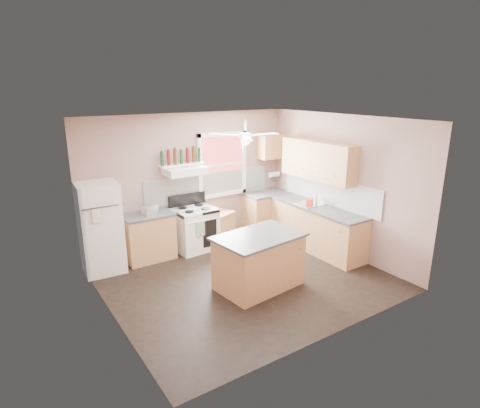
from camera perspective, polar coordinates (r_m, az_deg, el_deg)
floor at (r=7.06m, az=0.68°, el=-10.49°), size 4.50×4.50×0.00m
ceiling at (r=6.31m, az=0.76°, el=11.92°), size 4.50×4.50×0.00m
wall_back at (r=8.25m, az=-7.22°, el=3.40°), size 4.50×0.05×2.70m
wall_right at (r=8.02m, az=14.31°, el=2.62°), size 0.05×4.00×2.70m
wall_left at (r=5.66m, az=-18.73°, el=-3.53°), size 0.05×4.00×2.70m
backsplash_back at (r=8.46m, az=-4.33°, el=2.59°), size 2.90×0.03×0.55m
backsplash_right at (r=8.23m, az=12.50°, el=1.84°), size 0.03×2.60×0.55m
window_view at (r=8.52m, az=-2.62°, el=5.64°), size 1.00×0.02×1.20m
window_frame at (r=8.49m, az=-2.52°, el=5.61°), size 1.16×0.07×1.36m
refrigerator at (r=7.44m, az=-19.23°, el=-3.24°), size 0.73×0.71×1.62m
base_cabinet_left at (r=7.84m, az=-12.87°, el=-4.66°), size 0.90×0.60×0.86m
counter_left at (r=7.69m, az=-13.08°, el=-1.53°), size 0.92×0.62×0.04m
toaster at (r=7.61m, az=-12.71°, el=-0.83°), size 0.32×0.25×0.18m
stove at (r=8.12m, az=-6.44°, el=-3.57°), size 0.85×0.70×0.86m
range_hood at (r=7.86m, az=-7.90°, el=4.72°), size 0.78×0.50×0.14m
bottle_shelf at (r=7.94m, az=-8.31°, el=5.57°), size 0.90×0.26×0.03m
cart at (r=8.49m, az=-3.06°, el=-3.36°), size 0.75×0.63×0.64m
base_cabinet_corner at (r=9.12m, az=3.79°, el=-1.22°), size 1.00×0.60×0.86m
base_cabinet_right at (r=8.25m, az=10.80°, el=-3.44°), size 0.60×2.20×0.86m
counter_corner at (r=9.00m, az=3.84°, el=1.51°), size 1.02×0.62×0.04m
counter_right at (r=8.10m, az=10.91°, el=-0.46°), size 0.62×2.22×0.04m
sink at (r=8.24m, az=9.96°, el=-0.03°), size 0.55×0.45×0.03m
faucet at (r=8.32m, az=10.78°, el=0.64°), size 0.03×0.03×0.14m
upper_cabinet_right at (r=8.13m, az=10.99°, el=6.12°), size 0.33×1.80×0.76m
upper_cabinet_corner at (r=9.01m, az=4.49°, el=8.14°), size 0.60×0.33×0.52m
paper_towel at (r=9.22m, az=4.87°, el=4.22°), size 0.26×0.12×0.12m
island at (r=6.62m, az=2.68°, el=-8.28°), size 1.41×0.98×0.86m
island_top at (r=6.45m, az=2.73°, el=-4.65°), size 1.49×1.06×0.04m
ceiling_fan_hub at (r=6.33m, az=0.75°, el=9.67°), size 0.20×0.20×0.08m
soap_bottle at (r=8.14m, az=10.69°, el=0.66°), size 0.10×0.10×0.24m
red_caddy at (r=8.25m, az=9.99°, el=0.40°), size 0.21×0.18×0.10m
wine_bottles at (r=7.92m, az=-8.34°, el=6.70°), size 0.86×0.06×0.31m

